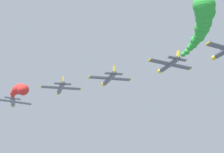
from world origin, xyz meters
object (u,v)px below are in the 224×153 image
at_px(airplane_left_inner, 13,102).
at_px(airplane_right_outer, 169,64).
at_px(airplane_left_outer, 109,78).
at_px(airplane_right_inner, 61,88).

bearing_deg(airplane_left_inner, airplane_right_outer, -37.66).
bearing_deg(airplane_right_outer, airplane_left_outer, 148.08).
bearing_deg(airplane_left_inner, airplane_right_inner, -41.60).
xyz_separation_m(airplane_left_outer, airplane_right_outer, (11.42, -7.11, 2.01)).
relative_size(airplane_right_inner, airplane_left_outer, 1.00).
bearing_deg(airplane_left_outer, airplane_right_outer, -31.92).
bearing_deg(airplane_left_outer, airplane_left_inner, 139.51).
height_order(airplane_left_inner, airplane_right_outer, airplane_right_outer).
relative_size(airplane_left_outer, airplane_right_outer, 1.00).
height_order(airplane_right_inner, airplane_left_outer, airplane_left_outer).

